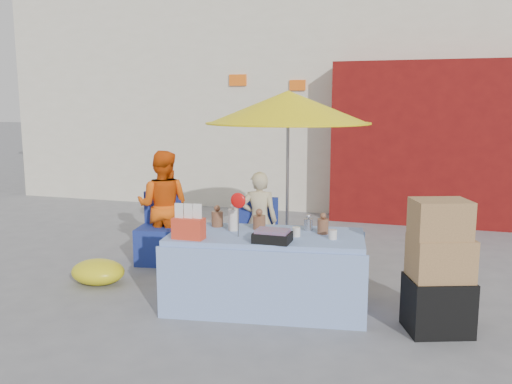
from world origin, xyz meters
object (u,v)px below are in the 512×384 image
(market_table, at_px, (265,270))
(chair_left, at_px, (159,242))
(vendor_beige, at_px, (259,220))
(box_stack, at_px, (439,272))
(chair_right, at_px, (256,250))
(umbrella, at_px, (288,108))
(vendor_orange, at_px, (163,206))

(market_table, relative_size, chair_left, 2.34)
(vendor_beige, xyz_separation_m, box_stack, (1.98, -1.28, -0.05))
(chair_right, bearing_deg, umbrella, 33.90)
(vendor_orange, bearing_deg, market_table, 135.69)
(market_table, bearing_deg, umbrella, 86.72)
(market_table, xyz_separation_m, chair_left, (-1.67, 1.03, -0.12))
(chair_left, bearing_deg, vendor_orange, 79.57)
(chair_right, relative_size, vendor_orange, 0.62)
(market_table, xyz_separation_m, vendor_orange, (-1.66, 1.16, 0.32))
(chair_left, height_order, chair_right, same)
(box_stack, bearing_deg, market_table, 175.90)
(umbrella, height_order, box_stack, umbrella)
(chair_right, xyz_separation_m, vendor_orange, (-1.25, 0.13, 0.43))
(market_table, xyz_separation_m, box_stack, (1.57, -0.11, 0.16))
(umbrella, bearing_deg, vendor_orange, -174.47)
(market_table, height_order, umbrella, umbrella)
(chair_right, xyz_separation_m, umbrella, (0.30, 0.28, 1.64))
(vendor_orange, bearing_deg, chair_left, 79.57)
(chair_right, distance_m, vendor_beige, 0.35)
(vendor_orange, xyz_separation_m, umbrella, (1.55, 0.15, 1.20))
(vendor_orange, bearing_deg, chair_right, 164.52)
(market_table, distance_m, vendor_beige, 1.25)
(chair_left, height_order, vendor_beige, vendor_beige)
(market_table, distance_m, chair_left, 1.96)
(chair_left, distance_m, umbrella, 2.27)
(vendor_beige, relative_size, box_stack, 1.01)
(chair_left, bearing_deg, vendor_beige, -3.21)
(umbrella, bearing_deg, chair_right, -136.77)
(chair_left, xyz_separation_m, vendor_orange, (0.00, 0.13, 0.43))
(chair_left, distance_m, chair_right, 1.25)
(chair_right, distance_m, box_stack, 2.31)
(chair_left, relative_size, vendor_beige, 0.73)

